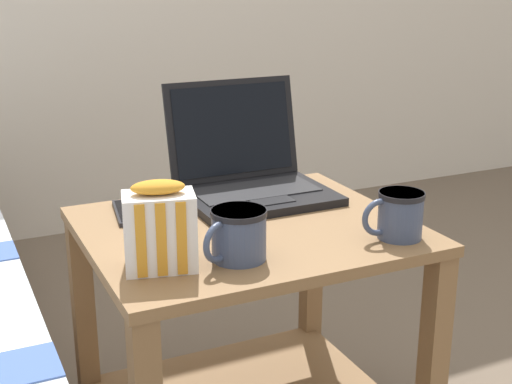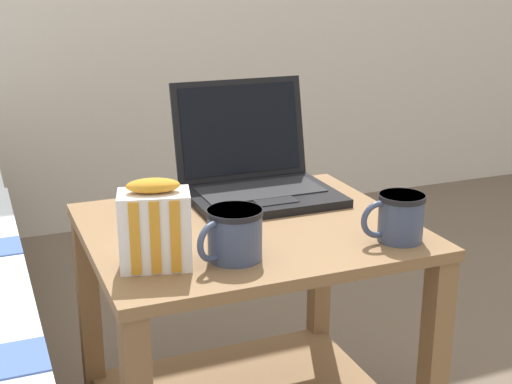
{
  "view_description": "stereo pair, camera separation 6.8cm",
  "coord_description": "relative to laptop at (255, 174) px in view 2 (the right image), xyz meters",
  "views": [
    {
      "loc": [
        -0.54,
        -1.2,
        1.04
      ],
      "look_at": [
        0.0,
        -0.04,
        0.63
      ],
      "focal_mm": 50.0,
      "sensor_mm": 36.0,
      "label": 1
    },
    {
      "loc": [
        -0.48,
        -1.22,
        1.04
      ],
      "look_at": [
        0.0,
        -0.04,
        0.63
      ],
      "focal_mm": 50.0,
      "sensor_mm": 36.0,
      "label": 2
    }
  ],
  "objects": [
    {
      "name": "bedside_table",
      "position": [
        -0.09,
        -0.18,
        -0.25
      ],
      "size": [
        0.63,
        0.54,
        0.55
      ],
      "color": "olive",
      "rests_on": "ground_plane"
    },
    {
      "name": "laptop",
      "position": [
        0.0,
        0.0,
        0.0
      ],
      "size": [
        0.31,
        0.29,
        0.24
      ],
      "color": "black",
      "rests_on": "bedside_table"
    },
    {
      "name": "mug_front_left",
      "position": [
        -0.17,
        -0.33,
        0.0
      ],
      "size": [
        0.13,
        0.1,
        0.09
      ],
      "color": "#3F4C6B",
      "rests_on": "bedside_table"
    },
    {
      "name": "mug_front_right",
      "position": [
        0.14,
        -0.36,
        0.0
      ],
      "size": [
        0.13,
        0.09,
        0.09
      ],
      "color": "#3F4C6B",
      "rests_on": "bedside_table"
    },
    {
      "name": "snack_bag",
      "position": [
        -0.3,
        -0.31,
        0.02
      ],
      "size": [
        0.13,
        0.1,
        0.15
      ],
      "color": "white",
      "rests_on": "bedside_table"
    },
    {
      "name": "cell_phone",
      "position": [
        -0.27,
        -0.02,
        -0.04
      ],
      "size": [
        0.1,
        0.16,
        0.01
      ],
      "color": "black",
      "rests_on": "bedside_table"
    }
  ]
}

